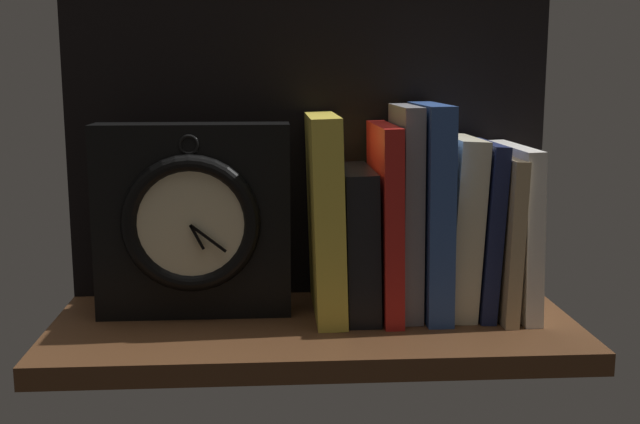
{
  "coord_description": "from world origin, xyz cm",
  "views": [
    {
      "loc": [
        -5.14,
        -87.84,
        29.01
      ],
      "look_at": [
        0.89,
        3.41,
        12.38
      ],
      "focal_mm": 43.72,
      "sensor_mm": 36.0,
      "label": 1
    }
  ],
  "objects_px": {
    "book_black_skeptic": "(357,241)",
    "book_red_requiem": "(384,219)",
    "book_navy_bierce": "(480,227)",
    "book_yellow_seinlanguage": "(325,215)",
    "book_tan_shortstories": "(497,232)",
    "book_gray_chess": "(405,210)",
    "framed_clock": "(193,221)",
    "book_white_catcher": "(514,228)",
    "book_blue_modern": "(429,209)",
    "book_cream_twain": "(457,225)"
  },
  "relations": [
    {
      "from": "book_navy_bierce",
      "to": "book_yellow_seinlanguage",
      "type": "bearing_deg",
      "value": 180.0
    },
    {
      "from": "book_yellow_seinlanguage",
      "to": "book_gray_chess",
      "type": "relative_size",
      "value": 0.96
    },
    {
      "from": "book_black_skeptic",
      "to": "book_red_requiem",
      "type": "distance_m",
      "value": 0.04
    },
    {
      "from": "book_red_requiem",
      "to": "book_cream_twain",
      "type": "distance_m",
      "value": 0.09
    },
    {
      "from": "book_gray_chess",
      "to": "book_tan_shortstories",
      "type": "height_order",
      "value": "book_gray_chess"
    },
    {
      "from": "book_blue_modern",
      "to": "framed_clock",
      "type": "relative_size",
      "value": 1.1
    },
    {
      "from": "book_yellow_seinlanguage",
      "to": "framed_clock",
      "type": "relative_size",
      "value": 1.04
    },
    {
      "from": "book_gray_chess",
      "to": "book_cream_twain",
      "type": "bearing_deg",
      "value": 0.0
    },
    {
      "from": "book_blue_modern",
      "to": "framed_clock",
      "type": "distance_m",
      "value": 0.28
    },
    {
      "from": "book_tan_shortstories",
      "to": "book_blue_modern",
      "type": "bearing_deg",
      "value": 180.0
    },
    {
      "from": "book_black_skeptic",
      "to": "book_tan_shortstories",
      "type": "xyz_separation_m",
      "value": [
        0.17,
        0.0,
        0.01
      ]
    },
    {
      "from": "book_cream_twain",
      "to": "book_navy_bierce",
      "type": "xyz_separation_m",
      "value": [
        0.03,
        0.0,
        -0.0
      ]
    },
    {
      "from": "book_yellow_seinlanguage",
      "to": "book_white_catcher",
      "type": "height_order",
      "value": "book_yellow_seinlanguage"
    },
    {
      "from": "book_yellow_seinlanguage",
      "to": "framed_clock",
      "type": "distance_m",
      "value": 0.16
    },
    {
      "from": "book_blue_modern",
      "to": "framed_clock",
      "type": "xyz_separation_m",
      "value": [
        -0.28,
        0.0,
        -0.01
      ]
    },
    {
      "from": "book_gray_chess",
      "to": "book_navy_bierce",
      "type": "height_order",
      "value": "book_gray_chess"
    },
    {
      "from": "book_gray_chess",
      "to": "book_black_skeptic",
      "type": "bearing_deg",
      "value": 180.0
    },
    {
      "from": "book_yellow_seinlanguage",
      "to": "book_red_requiem",
      "type": "distance_m",
      "value": 0.07
    },
    {
      "from": "book_red_requiem",
      "to": "book_white_catcher",
      "type": "xyz_separation_m",
      "value": [
        0.16,
        0.0,
        -0.01
      ]
    },
    {
      "from": "book_black_skeptic",
      "to": "book_blue_modern",
      "type": "relative_size",
      "value": 0.7
    },
    {
      "from": "book_navy_bierce",
      "to": "book_gray_chess",
      "type": "bearing_deg",
      "value": 180.0
    },
    {
      "from": "book_gray_chess",
      "to": "framed_clock",
      "type": "height_order",
      "value": "book_gray_chess"
    },
    {
      "from": "book_yellow_seinlanguage",
      "to": "book_navy_bierce",
      "type": "bearing_deg",
      "value": 0.0
    },
    {
      "from": "book_cream_twain",
      "to": "book_navy_bierce",
      "type": "bearing_deg",
      "value": 0.0
    },
    {
      "from": "book_black_skeptic",
      "to": "book_white_catcher",
      "type": "distance_m",
      "value": 0.19
    },
    {
      "from": "book_black_skeptic",
      "to": "book_cream_twain",
      "type": "relative_size",
      "value": 0.83
    },
    {
      "from": "book_blue_modern",
      "to": "book_tan_shortstories",
      "type": "height_order",
      "value": "book_blue_modern"
    },
    {
      "from": "book_yellow_seinlanguage",
      "to": "book_white_catcher",
      "type": "relative_size",
      "value": 1.18
    },
    {
      "from": "book_navy_bierce",
      "to": "book_white_catcher",
      "type": "distance_m",
      "value": 0.04
    },
    {
      "from": "framed_clock",
      "to": "book_gray_chess",
      "type": "bearing_deg",
      "value": -0.05
    },
    {
      "from": "book_gray_chess",
      "to": "book_navy_bierce",
      "type": "bearing_deg",
      "value": 0.0
    },
    {
      "from": "book_red_requiem",
      "to": "book_cream_twain",
      "type": "bearing_deg",
      "value": 0.0
    },
    {
      "from": "book_yellow_seinlanguage",
      "to": "book_black_skeptic",
      "type": "relative_size",
      "value": 1.36
    },
    {
      "from": "book_yellow_seinlanguage",
      "to": "book_tan_shortstories",
      "type": "height_order",
      "value": "book_yellow_seinlanguage"
    },
    {
      "from": "book_gray_chess",
      "to": "book_blue_modern",
      "type": "relative_size",
      "value": 0.99
    },
    {
      "from": "book_red_requiem",
      "to": "book_navy_bierce",
      "type": "relative_size",
      "value": 1.1
    },
    {
      "from": "book_red_requiem",
      "to": "book_blue_modern",
      "type": "bearing_deg",
      "value": 0.0
    },
    {
      "from": "book_yellow_seinlanguage",
      "to": "book_cream_twain",
      "type": "distance_m",
      "value": 0.16
    },
    {
      "from": "book_red_requiem",
      "to": "book_white_catcher",
      "type": "bearing_deg",
      "value": 0.0
    },
    {
      "from": "book_red_requiem",
      "to": "book_gray_chess",
      "type": "relative_size",
      "value": 0.91
    },
    {
      "from": "book_white_catcher",
      "to": "framed_clock",
      "type": "height_order",
      "value": "framed_clock"
    },
    {
      "from": "book_navy_bierce",
      "to": "framed_clock",
      "type": "relative_size",
      "value": 0.9
    },
    {
      "from": "book_blue_modern",
      "to": "book_white_catcher",
      "type": "height_order",
      "value": "book_blue_modern"
    },
    {
      "from": "book_cream_twain",
      "to": "book_yellow_seinlanguage",
      "type": "bearing_deg",
      "value": 180.0
    },
    {
      "from": "book_yellow_seinlanguage",
      "to": "book_blue_modern",
      "type": "bearing_deg",
      "value": 0.0
    },
    {
      "from": "book_cream_twain",
      "to": "book_white_catcher",
      "type": "relative_size",
      "value": 1.05
    },
    {
      "from": "book_black_skeptic",
      "to": "book_blue_modern",
      "type": "distance_m",
      "value": 0.1
    },
    {
      "from": "book_red_requiem",
      "to": "book_tan_shortstories",
      "type": "bearing_deg",
      "value": 0.0
    },
    {
      "from": "book_black_skeptic",
      "to": "book_navy_bierce",
      "type": "xyz_separation_m",
      "value": [
        0.15,
        0.0,
        0.02
      ]
    },
    {
      "from": "book_yellow_seinlanguage",
      "to": "book_blue_modern",
      "type": "height_order",
      "value": "book_blue_modern"
    }
  ]
}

